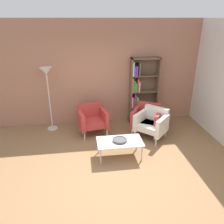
# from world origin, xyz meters

# --- Properties ---
(ground_plane) EXTENTS (8.32, 8.32, 0.00)m
(ground_plane) POSITION_xyz_m (0.00, 0.00, 0.00)
(ground_plane) COLOR olive
(brick_back_panel) EXTENTS (6.40, 0.12, 2.90)m
(brick_back_panel) POSITION_xyz_m (0.00, 2.46, 1.45)
(brick_back_panel) COLOR #A87056
(brick_back_panel) RESTS_ON ground_plane
(bookshelf_tall) EXTENTS (0.80, 0.30, 1.90)m
(bookshelf_tall) POSITION_xyz_m (1.11, 2.25, 0.93)
(bookshelf_tall) COLOR brown
(bookshelf_tall) RESTS_ON ground_plane
(coffee_table_low) EXTENTS (1.00, 0.56, 0.40)m
(coffee_table_low) POSITION_xyz_m (0.20, 0.47, 0.37)
(coffee_table_low) COLOR silver
(coffee_table_low) RESTS_ON ground_plane
(decorative_bowl) EXTENTS (0.32, 0.32, 0.05)m
(decorative_bowl) POSITION_xyz_m (0.20, 0.47, 0.43)
(decorative_bowl) COLOR #4C4C51
(decorative_bowl) RESTS_ON coffee_table_low
(armchair_spare_guest) EXTENTS (0.83, 0.78, 0.78)m
(armchair_spare_guest) POSITION_xyz_m (-0.33, 1.70, 0.41)
(armchair_spare_guest) COLOR #B73833
(armchair_spare_guest) RESTS_ON ground_plane
(armchair_by_bookshelf) EXTENTS (0.95, 0.95, 0.78)m
(armchair_by_bookshelf) POSITION_xyz_m (1.18, 1.25, 0.41)
(armchair_by_bookshelf) COLOR white
(armchair_by_bookshelf) RESTS_ON ground_plane
(armchair_near_window) EXTENTS (0.94, 0.92, 0.78)m
(armchair_near_window) POSITION_xyz_m (1.13, 1.53, 0.41)
(armchair_near_window) COLOR #B73833
(armchair_near_window) RESTS_ON ground_plane
(floor_lamp_torchiere) EXTENTS (0.32, 0.32, 1.74)m
(floor_lamp_torchiere) POSITION_xyz_m (-1.44, 2.09, 1.45)
(floor_lamp_torchiere) COLOR silver
(floor_lamp_torchiere) RESTS_ON ground_plane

